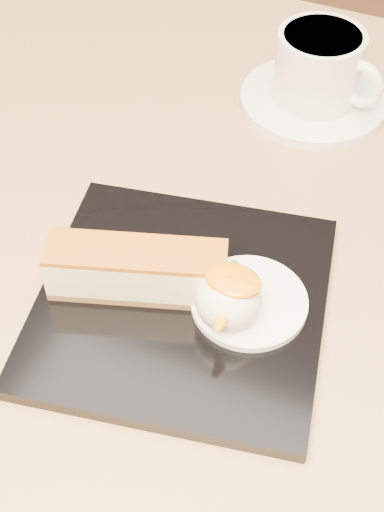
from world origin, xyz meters
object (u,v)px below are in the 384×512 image
at_px(table, 183,322).
at_px(ice_cream_scoop, 228,299).
at_px(cheesecake, 137,270).
at_px(saucer, 313,100).
at_px(coffee_cup, 320,66).
at_px(dessert_plate, 182,302).

distance_m(table, ice_cream_scoop, 0.23).
relative_size(cheesecake, ice_cream_scoop, 2.84).
bearing_deg(ice_cream_scoop, table, 130.61).
distance_m(cheesecake, ice_cream_scoop, 0.08).
relative_size(saucer, coffee_cup, 1.32).
xyz_separation_m(cheesecake, saucer, (0.05, 0.30, -0.03)).
height_order(cheesecake, saucer, cheesecake).
bearing_deg(cheesecake, saucer, 61.89).
bearing_deg(table, dessert_plate, -65.37).
bearing_deg(dessert_plate, saucer, 86.93).
bearing_deg(cheesecake, dessert_plate, -10.35).
height_order(dessert_plate, cheesecake, cheesecake).
relative_size(dessert_plate, saucer, 1.47).
distance_m(dessert_plate, coffee_cup, 0.30).
bearing_deg(dessert_plate, ice_cream_scoop, -7.13).
distance_m(table, dessert_plate, 0.19).
relative_size(cheesecake, saucer, 0.94).
height_order(cheesecake, ice_cream_scoop, ice_cream_scoop).
bearing_deg(table, coffee_cup, 73.91).
distance_m(dessert_plate, ice_cream_scoop, 0.05).
bearing_deg(cheesecake, table, 75.17).
relative_size(ice_cream_scoop, coffee_cup, 0.43).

